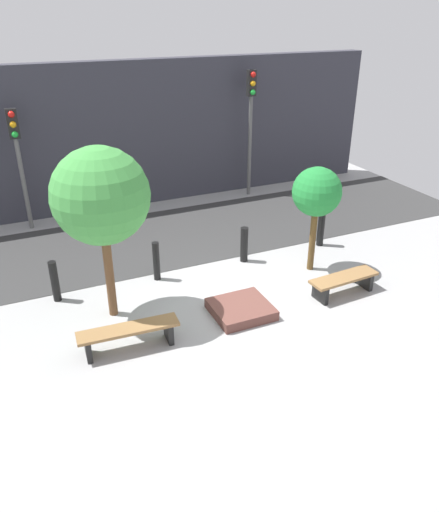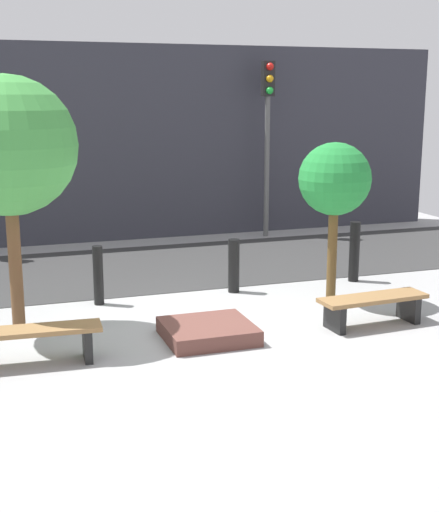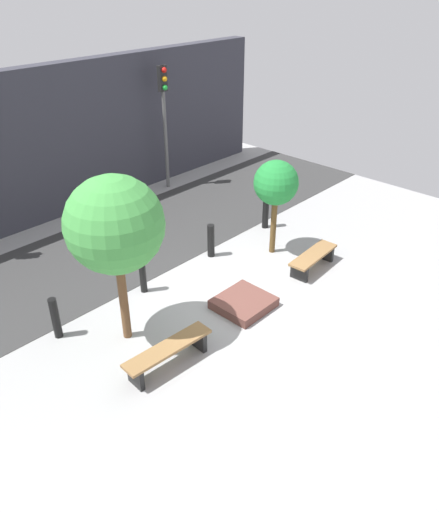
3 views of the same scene
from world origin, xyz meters
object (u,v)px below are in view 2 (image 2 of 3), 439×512
object	(u,v)px
bollard_left	(98,275)
traffic_light_mid_west	(268,118)
bench_right	(373,305)
planter_bed	(208,331)
bench_left	(24,339)
tree_behind_left_bench	(8,147)
bollard_right	(354,252)
tree_behind_right_bench	(335,181)
bollard_center	(234,266)

from	to	relation	value
bollard_left	traffic_light_mid_west	xyz separation A→B (m)	(4.67, 4.38, 2.28)
bench_right	traffic_light_mid_west	distance (m)	7.22
planter_bed	bollard_left	bearing A→B (deg)	118.12
bench_right	bench_left	bearing A→B (deg)	176.51
tree_behind_left_bench	bench_right	bearing A→B (deg)	-14.93
bench_left	planter_bed	distance (m)	2.45
bench_left	traffic_light_mid_west	world-z (taller)	traffic_light_mid_west
bollard_right	planter_bed	bearing A→B (deg)	-148.04
tree_behind_right_bench	bollard_right	xyz separation A→B (m)	(0.99, 1.04, -1.41)
bollard_right	tree_behind_left_bench	bearing A→B (deg)	-169.94
bollard_left	bollard_center	bearing A→B (deg)	0.00
bollard_left	bollard_right	world-z (taller)	bollard_right
bench_left	bollard_right	distance (m)	6.29
bench_left	traffic_light_mid_west	distance (m)	9.29
traffic_light_mid_west	bollard_right	bearing A→B (deg)	-91.45
bench_left	bollard_left	bearing A→B (deg)	64.57
bench_right	bollard_left	world-z (taller)	bollard_left
tree_behind_right_bench	bollard_right	distance (m)	2.01
bench_right	tree_behind_right_bench	bearing A→B (deg)	86.51
tree_behind_right_bench	planter_bed	bearing A→B (deg)	-155.73
tree_behind_right_bench	bollard_center	world-z (taller)	tree_behind_right_bench
planter_bed	bollard_right	world-z (taller)	bollard_right
tree_behind_right_bench	bench_right	bearing A→B (deg)	-90.00
tree_behind_left_bench	traffic_light_mid_west	bearing A→B (deg)	42.30
bench_right	tree_behind_right_bench	distance (m)	2.09
bench_right	traffic_light_mid_west	world-z (taller)	traffic_light_mid_west
tree_behind_right_bench	traffic_light_mid_west	distance (m)	5.59
tree_behind_left_bench	bollard_right	size ratio (longest dim) A/B	3.29
bollard_center	traffic_light_mid_west	bearing A→B (deg)	61.40
bench_right	bollard_left	xyz separation A→B (m)	(-3.57, 2.33, 0.16)
bench_left	bollard_right	xyz separation A→B (m)	(5.84, 2.33, 0.20)
bench_right	bollard_center	bearing A→B (deg)	115.43
bollard_right	bench_left	bearing A→B (deg)	-158.25
tree_behind_left_bench	bollard_right	xyz separation A→B (m)	(5.84, 1.04, -2.05)
tree_behind_left_bench	tree_behind_right_bench	world-z (taller)	tree_behind_left_bench
tree_behind_left_bench	bollard_center	xyz separation A→B (m)	(3.57, 1.04, -2.13)
bollard_center	bollard_right	size ratio (longest dim) A/B	0.84
bench_right	traffic_light_mid_west	size ratio (longest dim) A/B	0.41
planter_bed	traffic_light_mid_west	bearing A→B (deg)	61.56
bench_right	bollard_right	size ratio (longest dim) A/B	1.53
planter_bed	bollard_left	distance (m)	2.44
bench_left	traffic_light_mid_west	bearing A→B (deg)	51.92
bench_left	planter_bed	size ratio (longest dim) A/B	1.59
planter_bed	tree_behind_right_bench	xyz separation A→B (m)	(2.43, 1.09, 1.85)
planter_bed	bollard_right	bearing A→B (deg)	31.96
bench_right	planter_bed	world-z (taller)	bench_right
bench_left	tree_behind_right_bench	bearing A→B (deg)	18.42
bench_right	planter_bed	distance (m)	2.44
tree_behind_right_bench	traffic_light_mid_west	size ratio (longest dim) A/B	0.64
tree_behind_left_bench	bollard_left	world-z (taller)	tree_behind_left_bench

